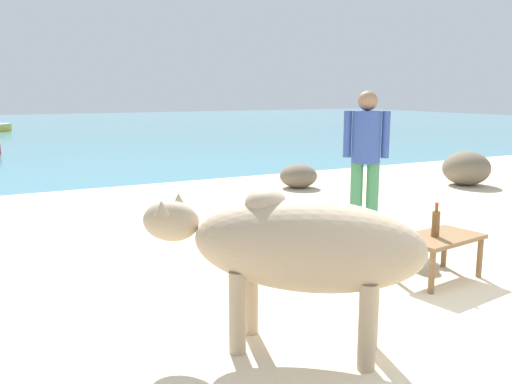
{
  "coord_description": "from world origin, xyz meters",
  "views": [
    {
      "loc": [
        -3.18,
        -2.28,
        1.66
      ],
      "look_at": [
        -0.43,
        3.0,
        0.55
      ],
      "focal_mm": 38.24,
      "sensor_mm": 36.0,
      "label": 1
    }
  ],
  "objects_px": {
    "cow": "(298,246)",
    "person_standing": "(366,151)",
    "low_bench_table": "(440,243)",
    "bottle": "(436,223)"
  },
  "relations": [
    {
      "from": "cow",
      "to": "person_standing",
      "type": "distance_m",
      "value": 3.06
    },
    {
      "from": "low_bench_table",
      "to": "bottle",
      "type": "distance_m",
      "value": 0.19
    },
    {
      "from": "low_bench_table",
      "to": "bottle",
      "type": "bearing_deg",
      "value": 168.02
    },
    {
      "from": "low_bench_table",
      "to": "person_standing",
      "type": "xyz_separation_m",
      "value": [
        0.42,
        1.56,
        0.62
      ]
    },
    {
      "from": "cow",
      "to": "bottle",
      "type": "distance_m",
      "value": 1.82
    },
    {
      "from": "cow",
      "to": "bottle",
      "type": "relative_size",
      "value": 5.35
    },
    {
      "from": "bottle",
      "to": "person_standing",
      "type": "height_order",
      "value": "person_standing"
    },
    {
      "from": "low_bench_table",
      "to": "bottle",
      "type": "height_order",
      "value": "bottle"
    },
    {
      "from": "low_bench_table",
      "to": "cow",
      "type": "bearing_deg",
      "value": -171.71
    },
    {
      "from": "person_standing",
      "to": "bottle",
      "type": "bearing_deg",
      "value": 19.7
    }
  ]
}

